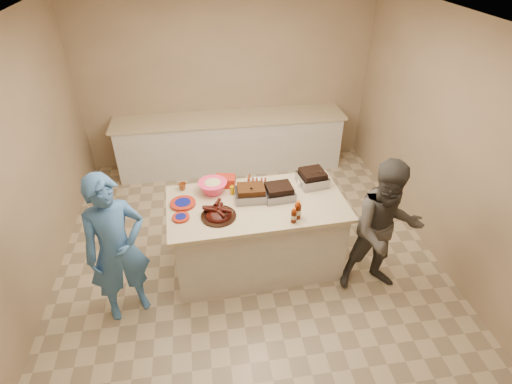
{
  "coord_description": "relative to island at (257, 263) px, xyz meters",
  "views": [
    {
      "loc": [
        -0.45,
        -3.56,
        3.41
      ],
      "look_at": [
        0.07,
        -0.06,
        1.01
      ],
      "focal_mm": 28.0,
      "sensor_mm": 36.0,
      "label": 1
    }
  ],
  "objects": [
    {
      "name": "bbq_bottle_a",
      "position": [
        0.31,
        -0.39,
        0.91
      ],
      "size": [
        0.06,
        0.06,
        0.17
      ],
      "primitive_type": "cylinder",
      "rotation": [
        0.0,
        0.0,
        0.05
      ],
      "color": "#461304",
      "rests_on": "island"
    },
    {
      "name": "coleslaw_bowl",
      "position": [
        -0.45,
        0.27,
        0.91
      ],
      "size": [
        0.34,
        0.34,
        0.22
      ],
      "primitive_type": null,
      "rotation": [
        0.0,
        0.0,
        0.05
      ],
      "color": "#FC3461",
      "rests_on": "island"
    },
    {
      "name": "guest_gray",
      "position": [
        1.26,
        -0.51,
        0.0
      ],
      "size": [
        0.87,
        1.62,
        0.6
      ],
      "primitive_type": "imported",
      "rotation": [
        0.0,
        0.0,
        -0.07
      ],
      "color": "#4F4B46",
      "rests_on": "ground"
    },
    {
      "name": "mustard_bottle",
      "position": [
        -0.24,
        0.2,
        0.91
      ],
      "size": [
        0.05,
        0.05,
        0.13
      ],
      "primitive_type": "cylinder",
      "rotation": [
        0.0,
        0.0,
        0.05
      ],
      "color": "#E29E00",
      "rests_on": "island"
    },
    {
      "name": "room",
      "position": [
        -0.07,
        0.11,
        0.0
      ],
      "size": [
        4.5,
        5.0,
        2.7
      ],
      "primitive_type": null,
      "color": "tan",
      "rests_on": "ground"
    },
    {
      "name": "rib_platter",
      "position": [
        -0.42,
        -0.19,
        0.91
      ],
      "size": [
        0.41,
        0.41,
        0.15
      ],
      "primitive_type": null,
      "rotation": [
        0.0,
        0.0,
        -0.12
      ],
      "color": "#380B07",
      "rests_on": "island"
    },
    {
      "name": "plate_stack_small",
      "position": [
        -0.8,
        -0.16,
        0.91
      ],
      "size": [
        0.19,
        0.19,
        0.02
      ],
      "primitive_type": "cylinder",
      "rotation": [
        0.0,
        0.0,
        0.05
      ],
      "color": "#A12212",
      "rests_on": "island"
    },
    {
      "name": "plate_stack_large",
      "position": [
        -0.78,
        0.07,
        0.91
      ],
      "size": [
        0.28,
        0.28,
        0.03
      ],
      "primitive_type": "cylinder",
      "rotation": [
        0.0,
        0.0,
        0.05
      ],
      "color": "#A12212",
      "rests_on": "island"
    },
    {
      "name": "guest_blue",
      "position": [
        -1.42,
        -0.45,
        0.0
      ],
      "size": [
        1.21,
        1.74,
        0.39
      ],
      "primitive_type": "imported",
      "rotation": [
        0.0,
        0.0,
        0.41
      ],
      "color": "#4077C0",
      "rests_on": "ground"
    },
    {
      "name": "sauce_bowl",
      "position": [
        0.0,
        0.27,
        0.91
      ],
      "size": [
        0.14,
        0.05,
        0.14
      ],
      "primitive_type": "imported",
      "rotation": [
        0.0,
        0.0,
        0.05
      ],
      "color": "silver",
      "rests_on": "island"
    },
    {
      "name": "bbq_bottle_b",
      "position": [
        0.37,
        -0.33,
        0.91
      ],
      "size": [
        0.07,
        0.07,
        0.2
      ],
      "primitive_type": "cylinder",
      "rotation": [
        0.0,
        0.0,
        0.05
      ],
      "color": "#461304",
      "rests_on": "island"
    },
    {
      "name": "basket_stack",
      "position": [
        -0.3,
        0.39,
        0.91
      ],
      "size": [
        0.25,
        0.2,
        0.11
      ],
      "primitive_type": "cube",
      "rotation": [
        0.0,
        0.0,
        -0.19
      ],
      "color": "#A12212",
      "rests_on": "island"
    },
    {
      "name": "back_counter",
      "position": [
        -0.07,
        2.31,
        0.45
      ],
      "size": [
        3.6,
        0.64,
        0.9
      ],
      "primitive_type": null,
      "color": "silver",
      "rests_on": "ground"
    },
    {
      "name": "sausage_plate",
      "position": [
        0.06,
        0.35,
        0.91
      ],
      "size": [
        0.33,
        0.33,
        0.05
      ],
      "primitive_type": "cylinder",
      "rotation": [
        0.0,
        0.0,
        -0.17
      ],
      "color": "silver",
      "rests_on": "island"
    },
    {
      "name": "island",
      "position": [
        0.0,
        0.0,
        0.0
      ],
      "size": [
        1.96,
        1.09,
        0.91
      ],
      "primitive_type": null,
      "rotation": [
        0.0,
        0.0,
        0.05
      ],
      "color": "silver",
      "rests_on": "ground"
    },
    {
      "name": "brisket_tray",
      "position": [
        0.25,
        0.05,
        0.91
      ],
      "size": [
        0.34,
        0.3,
        0.1
      ],
      "primitive_type": "cube",
      "rotation": [
        0.0,
        0.0,
        0.09
      ],
      "color": "black",
      "rests_on": "island"
    },
    {
      "name": "plastic_cup",
      "position": [
        -0.79,
        0.37,
        0.91
      ],
      "size": [
        0.09,
        0.09,
        0.09
      ],
      "primitive_type": "imported",
      "rotation": [
        0.0,
        0.0,
        0.05
      ],
      "color": "brown",
      "rests_on": "island"
    },
    {
      "name": "roasting_pan",
      "position": [
        0.68,
        0.26,
        0.91
      ],
      "size": [
        0.34,
        0.34,
        0.12
      ],
      "primitive_type": "cube",
      "rotation": [
        0.0,
        0.0,
        0.14
      ],
      "color": "gray",
      "rests_on": "island"
    },
    {
      "name": "mac_cheese_dish",
      "position": [
        0.67,
        0.3,
        0.91
      ],
      "size": [
        0.32,
        0.25,
        0.08
      ],
      "primitive_type": "cube",
      "rotation": [
        0.0,
        0.0,
        -0.14
      ],
      "color": "orange",
      "rests_on": "island"
    },
    {
      "name": "pulled_pork_tray",
      "position": [
        -0.05,
        0.07,
        0.91
      ],
      "size": [
        0.35,
        0.27,
        0.1
      ],
      "primitive_type": "cube",
      "rotation": [
        0.0,
        0.0,
        -0.04
      ],
      "color": "#47230F",
      "rests_on": "island"
    }
  ]
}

